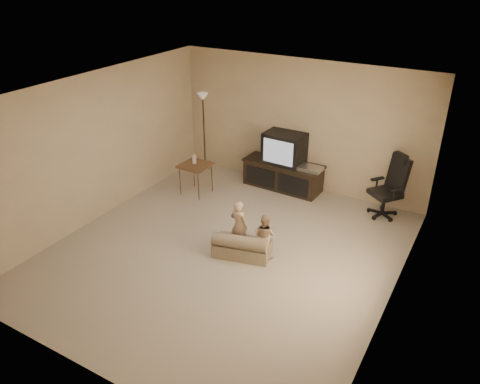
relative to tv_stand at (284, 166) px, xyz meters
The scene contains 9 objects.
floor 2.54m from the tv_stand, 85.68° to the right, with size 5.50×5.50×0.00m, color #BFAC98.
room_shell 2.71m from the tv_stand, 85.68° to the right, with size 5.50×5.50×5.50m.
tv_stand is the anchor object (origin of this frame).
office_chair 2.05m from the tv_stand, ahead, with size 0.74×0.74×1.15m.
side_table 1.72m from the tv_stand, 142.05° to the right, with size 0.56×0.56×0.81m.
floor_lamp 2.03m from the tv_stand, behind, with size 0.25×0.25×1.63m.
child_sofa 2.53m from the tv_stand, 79.31° to the right, with size 0.94×0.67×0.42m.
toddler_left 2.34m from the tv_stand, 81.93° to the right, with size 0.31×0.22×0.84m, color tan.
toddler_right 2.41m from the tv_stand, 71.67° to the right, with size 0.35×0.19×0.72m, color tan.
Camera 1 is at (3.23, -5.16, 4.13)m, focal length 35.00 mm.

